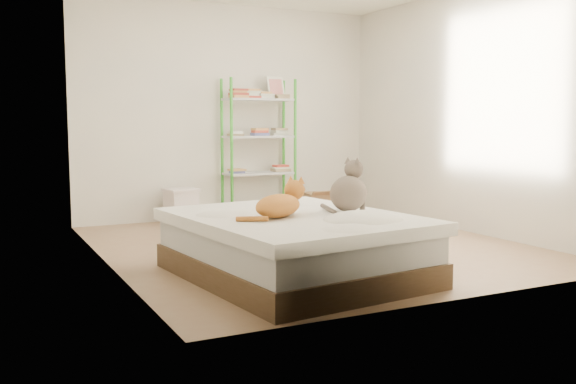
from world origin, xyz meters
TOP-DOWN VIEW (x-y plane):
  - room at (0.00, 0.00)m, footprint 3.81×4.21m
  - bed at (-0.71, -1.05)m, footprint 1.71×2.04m
  - orange_cat at (-0.88, -1.12)m, footprint 0.61×0.53m
  - grey_cat at (-0.25, -1.08)m, footprint 0.45×0.41m
  - shelf_unit at (0.31, 1.88)m, footprint 0.88×0.36m
  - cardboard_box at (0.93, 1.35)m, footprint 0.52×0.51m
  - white_bin at (-0.71, 1.85)m, footprint 0.41×0.37m

SIDE VIEW (x-z plane):
  - cardboard_box at x=0.93m, z-range -0.02..0.36m
  - white_bin at x=-0.71m, z-range 0.00..0.41m
  - bed at x=-0.71m, z-range 0.00..0.48m
  - orange_cat at x=-0.88m, z-range 0.48..0.70m
  - grey_cat at x=-0.25m, z-range 0.48..0.89m
  - shelf_unit at x=0.31m, z-range 0.05..1.79m
  - room at x=0.00m, z-range 0.00..2.61m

